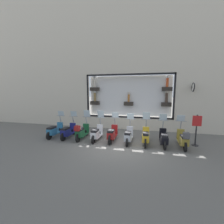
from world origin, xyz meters
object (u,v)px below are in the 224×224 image
(scooter_black_1, at_px, (164,138))
(scooter_yellow_2, at_px, (146,137))
(scooter_green_6, at_px, (82,132))
(scooter_teal_8, at_px, (54,130))
(scooter_silver_3, at_px, (128,136))
(scooter_navy_7, at_px, (68,131))
(scooter_olive_0, at_px, (183,139))
(shop_sign_post, at_px, (196,129))
(scooter_red_4, at_px, (112,134))
(scooter_white_5, at_px, (97,133))

(scooter_black_1, xyz_separation_m, scooter_yellow_2, (0.01, 0.95, 0.02))
(scooter_green_6, xyz_separation_m, scooter_teal_8, (0.06, 1.89, -0.05))
(scooter_black_1, relative_size, scooter_silver_3, 1.00)
(scooter_yellow_2, distance_m, scooter_navy_7, 4.73)
(scooter_olive_0, height_order, scooter_black_1, scooter_black_1)
(scooter_black_1, bearing_deg, scooter_teal_8, 89.99)
(scooter_navy_7, height_order, scooter_teal_8, scooter_navy_7)
(scooter_silver_3, xyz_separation_m, scooter_green_6, (-0.06, 2.84, 0.06))
(scooter_olive_0, bearing_deg, shop_sign_post, -55.09)
(scooter_olive_0, xyz_separation_m, scooter_teal_8, (0.06, 7.56, -0.04))
(scooter_black_1, xyz_separation_m, shop_sign_post, (0.44, -1.67, 0.49))
(scooter_black_1, relative_size, scooter_yellow_2, 0.99)
(scooter_navy_7, bearing_deg, scooter_olive_0, -90.57)
(scooter_silver_3, bearing_deg, scooter_red_4, 89.45)
(scooter_yellow_2, bearing_deg, scooter_olive_0, -92.10)
(scooter_white_5, bearing_deg, scooter_black_1, -90.05)
(scooter_green_6, relative_size, scooter_navy_7, 1.00)
(scooter_yellow_2, xyz_separation_m, scooter_teal_8, (-0.01, 5.67, -0.01))
(scooter_red_4, relative_size, shop_sign_post, 1.08)
(scooter_olive_0, xyz_separation_m, scooter_navy_7, (0.07, 6.62, -0.03))
(shop_sign_post, bearing_deg, scooter_navy_7, 93.41)
(scooter_yellow_2, height_order, scooter_red_4, scooter_yellow_2)
(scooter_white_5, bearing_deg, scooter_silver_3, -90.13)
(scooter_olive_0, distance_m, scooter_navy_7, 6.62)
(scooter_teal_8, bearing_deg, scooter_olive_0, -90.49)
(scooter_navy_7, distance_m, shop_sign_post, 7.37)
(scooter_navy_7, bearing_deg, scooter_silver_3, -90.05)
(scooter_yellow_2, bearing_deg, scooter_navy_7, 90.05)
(scooter_teal_8, bearing_deg, scooter_navy_7, -89.93)
(scooter_green_6, bearing_deg, scooter_yellow_2, -89.04)
(scooter_olive_0, bearing_deg, scooter_yellow_2, 87.90)
(scooter_yellow_2, xyz_separation_m, scooter_silver_3, (-0.01, 0.95, -0.02))
(scooter_silver_3, bearing_deg, scooter_navy_7, 89.95)
(scooter_black_1, xyz_separation_m, scooter_silver_3, (-0.00, 1.89, -0.00))
(scooter_red_4, bearing_deg, shop_sign_post, -84.53)
(scooter_red_4, xyz_separation_m, scooter_teal_8, (-0.01, 3.78, -0.02))
(shop_sign_post, bearing_deg, scooter_green_6, 94.44)
(scooter_silver_3, xyz_separation_m, scooter_white_5, (0.00, 1.89, 0.01))
(scooter_red_4, height_order, scooter_teal_8, scooter_red_4)
(scooter_yellow_2, distance_m, scooter_red_4, 1.89)
(scooter_silver_3, distance_m, shop_sign_post, 3.62)
(scooter_red_4, relative_size, scooter_teal_8, 1.01)
(scooter_red_4, bearing_deg, scooter_teal_8, 90.11)
(scooter_yellow_2, xyz_separation_m, scooter_red_4, (0.00, 1.89, 0.01))
(scooter_navy_7, bearing_deg, scooter_teal_8, 90.07)
(scooter_olive_0, distance_m, shop_sign_post, 0.99)
(shop_sign_post, bearing_deg, scooter_teal_8, 93.03)
(scooter_teal_8, bearing_deg, scooter_green_6, -91.77)
(scooter_silver_3, bearing_deg, scooter_teal_8, 89.98)
(scooter_black_1, bearing_deg, scooter_white_5, 89.95)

